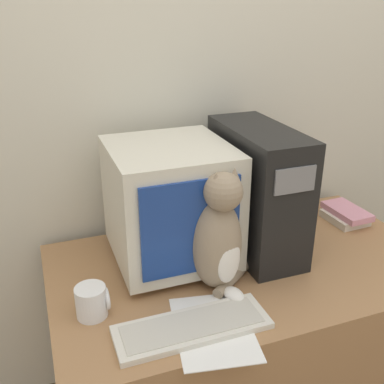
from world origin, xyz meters
name	(u,v)px	position (x,y,z in m)	size (l,w,h in m)	color
wall_back	(201,81)	(0.00, 0.81, 1.25)	(7.00, 0.05, 2.50)	beige
desk	(242,343)	(0.00, 0.37, 0.35)	(1.32, 0.74, 0.70)	#9E7047
crt_monitor	(170,203)	(-0.23, 0.49, 0.92)	(0.38, 0.41, 0.41)	beige
computer_tower	(257,190)	(0.08, 0.47, 0.93)	(0.19, 0.45, 0.44)	black
keyboard	(192,327)	(-0.29, 0.12, 0.71)	(0.43, 0.15, 0.02)	silver
cat	(219,238)	(-0.15, 0.28, 0.88)	(0.27, 0.23, 0.40)	gray
book_stack	(346,215)	(0.52, 0.52, 0.73)	(0.14, 0.20, 0.05)	beige
pen	(165,319)	(-0.35, 0.18, 0.71)	(0.14, 0.04, 0.01)	black
paper_sheet	(213,328)	(-0.23, 0.10, 0.71)	(0.26, 0.33, 0.00)	white
mug	(92,302)	(-0.53, 0.28, 0.75)	(0.09, 0.09, 0.09)	white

